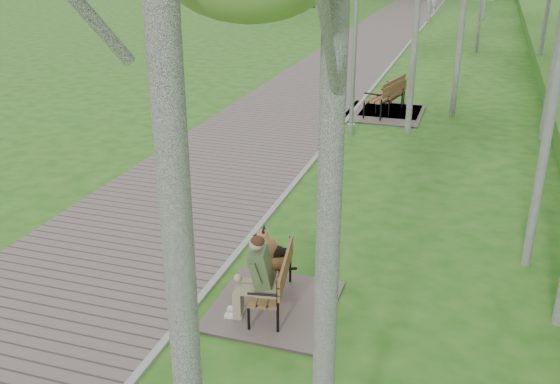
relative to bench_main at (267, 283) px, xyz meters
The scene contains 6 objects.
walkway 17.49m from the bench_main, 98.77° to the left, with size 3.50×67.00×0.04m, color #73645D.
kerb 17.31m from the bench_main, 93.04° to the left, with size 0.10×67.00×0.05m, color #999993.
bench_main is the anchor object (origin of this frame).
bench_second 10.45m from the bench_main, 89.86° to the left, with size 1.57×1.75×0.97m.
bench_third 10.07m from the bench_main, 90.58° to the left, with size 2.03×2.25×1.24m.
lamp_post_second 8.15m from the bench_main, 94.01° to the left, with size 0.18×0.18×4.55m.
Camera 1 is at (3.26, -2.43, 4.58)m, focal length 40.00 mm.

